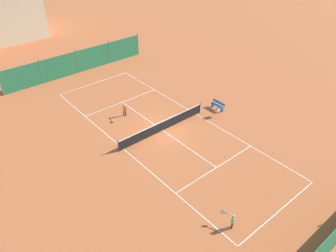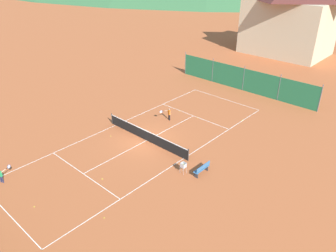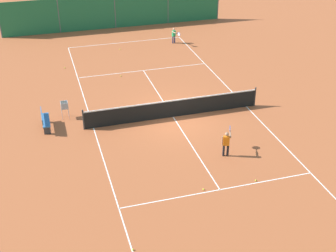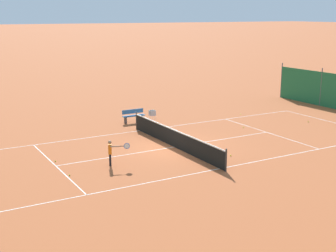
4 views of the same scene
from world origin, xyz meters
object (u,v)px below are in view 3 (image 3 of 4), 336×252
at_px(tennis_ball_far_corner, 256,180).
at_px(tennis_ball_service_box, 121,76).
at_px(tennis_net, 173,108).
at_px(ball_hopper, 64,106).
at_px(tennis_ball_alley_left, 65,68).
at_px(player_near_service, 226,142).
at_px(courtside_bench, 45,120).
at_px(tennis_ball_mid_court, 203,189).
at_px(tennis_ball_by_net_left, 133,250).
at_px(player_near_baseline, 174,35).
at_px(tennis_ball_alley_right, 213,96).
at_px(tennis_ball_near_corner, 120,49).

relative_size(tennis_ball_far_corner, tennis_ball_service_box, 1.00).
height_order(tennis_net, ball_hopper, tennis_net).
bearing_deg(tennis_ball_alley_left, player_near_service, 115.61).
xyz_separation_m(tennis_net, courtside_bench, (6.34, -0.65, -0.05)).
height_order(player_near_service, tennis_ball_alley_left, player_near_service).
xyz_separation_m(tennis_ball_alley_left, tennis_ball_service_box, (-3.15, 2.29, 0.00)).
xyz_separation_m(tennis_ball_mid_court, tennis_ball_by_net_left, (3.44, 2.46, 0.00)).
height_order(ball_hopper, courtside_bench, ball_hopper).
xyz_separation_m(tennis_ball_by_net_left, courtside_bench, (2.27, -9.35, 0.42)).
relative_size(tennis_ball_alley_left, ball_hopper, 0.07).
distance_m(tennis_ball_service_box, courtside_bench, 7.11).
xyz_separation_m(player_near_baseline, tennis_ball_mid_court, (3.99, 16.95, -0.61)).
distance_m(player_near_service, tennis_ball_mid_court, 2.88).
bearing_deg(ball_hopper, player_near_baseline, -133.12).
distance_m(player_near_baseline, tennis_ball_far_corner, 17.09).
relative_size(player_near_baseline, player_near_service, 0.92).
xyz_separation_m(tennis_net, tennis_ball_alley_right, (-2.80, -1.61, -0.47)).
xyz_separation_m(tennis_ball_mid_court, ball_hopper, (4.67, -7.71, 0.62)).
height_order(tennis_ball_alley_right, ball_hopper, ball_hopper).
bearing_deg(player_near_baseline, courtside_bench, 46.07).
xyz_separation_m(player_near_baseline, player_near_service, (2.16, 14.83, 0.05)).
bearing_deg(tennis_net, tennis_ball_service_box, -75.29).
bearing_deg(tennis_ball_alley_right, ball_hopper, 0.96).
xyz_separation_m(ball_hopper, courtside_bench, (1.04, 0.82, -0.20)).
bearing_deg(player_near_service, tennis_ball_by_net_left, 41.03).
relative_size(tennis_ball_by_net_left, tennis_ball_service_box, 1.00).
xyz_separation_m(tennis_ball_mid_court, tennis_ball_near_corner, (0.03, -16.76, 0.00)).
bearing_deg(tennis_net, tennis_ball_near_corner, -86.38).
bearing_deg(player_near_service, tennis_ball_alley_left, -64.39).
bearing_deg(ball_hopper, tennis_ball_near_corner, -117.13).
relative_size(tennis_ball_mid_court, tennis_ball_service_box, 1.00).
height_order(player_near_baseline, tennis_ball_near_corner, player_near_baseline).
bearing_deg(player_near_service, tennis_ball_far_corner, 101.50).
relative_size(player_near_service, courtside_bench, 0.80).
bearing_deg(tennis_ball_far_corner, tennis_ball_near_corner, -82.22).
distance_m(tennis_ball_near_corner, ball_hopper, 10.19).
height_order(tennis_ball_alley_right, courtside_bench, courtside_bench).
bearing_deg(tennis_ball_near_corner, tennis_ball_alley_left, 30.26).
bearing_deg(tennis_ball_far_corner, player_near_baseline, -95.78).
height_order(player_near_service, tennis_ball_by_net_left, player_near_service).
xyz_separation_m(player_near_service, tennis_ball_alley_left, (5.89, -12.28, -0.67)).
relative_size(tennis_net, player_near_service, 7.65).
height_order(player_near_baseline, tennis_ball_alley_right, player_near_baseline).
bearing_deg(tennis_ball_near_corner, tennis_ball_by_net_left, 79.95).
xyz_separation_m(tennis_net, tennis_ball_mid_court, (0.64, 6.23, -0.47)).
distance_m(tennis_net, tennis_ball_mid_court, 6.28).
bearing_deg(tennis_ball_near_corner, player_near_baseline, -177.26).
height_order(player_near_baseline, tennis_ball_far_corner, player_near_baseline).
bearing_deg(tennis_net, tennis_ball_alley_right, -150.02).
xyz_separation_m(player_near_baseline, courtside_bench, (9.69, 10.06, -0.20)).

